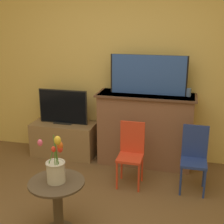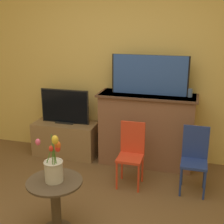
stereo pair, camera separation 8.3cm
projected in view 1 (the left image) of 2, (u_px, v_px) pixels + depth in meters
name	position (u px, v px, depth m)	size (l,w,h in m)	color
wall_back	(125.00, 61.00, 4.21)	(8.00, 0.06, 2.70)	#E0BC66
fireplace_mantel	(145.00, 128.00, 4.16)	(1.28, 0.46, 0.97)	brown
painting	(148.00, 75.00, 3.95)	(0.98, 0.03, 0.50)	black
mantel_candle	(189.00, 93.00, 3.88)	(0.06, 0.06, 0.10)	#4C6699
tv_stand	(64.00, 139.00, 4.48)	(0.90, 0.42, 0.48)	olive
tv_monitor	(63.00, 107.00, 4.35)	(0.70, 0.12, 0.48)	black
chair_red	(131.00, 150.00, 3.66)	(0.29, 0.29, 0.76)	red
chair_blue	(194.00, 155.00, 3.53)	(0.29, 0.29, 0.76)	navy
side_table	(57.00, 199.00, 2.82)	(0.50, 0.50, 0.52)	#4C3D2D
vase_tulips	(56.00, 168.00, 2.72)	(0.23, 0.20, 0.47)	beige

